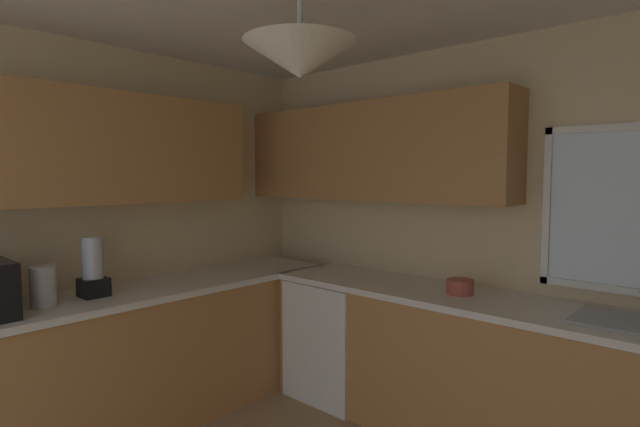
# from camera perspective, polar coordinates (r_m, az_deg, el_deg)

# --- Properties ---
(room_shell) EXTENTS (3.95, 3.53, 2.55)m
(room_shell) POSITION_cam_1_polar(r_m,az_deg,el_deg) (2.52, -0.56, 6.36)
(room_shell) COLOR beige
(room_shell) RESTS_ON ground_plane
(counter_run_left) EXTENTS (0.65, 3.14, 0.90)m
(counter_run_left) POSITION_cam_1_polar(r_m,az_deg,el_deg) (3.46, -22.31, -15.77)
(counter_run_left) COLOR #AD7542
(counter_run_left) RESTS_ON ground_plane
(counter_run_back) EXTENTS (3.04, 0.65, 0.90)m
(counter_run_back) POSITION_cam_1_polar(r_m,az_deg,el_deg) (3.21, 19.43, -17.31)
(counter_run_back) COLOR #AD7542
(counter_run_back) RESTS_ON ground_plane
(dishwasher) EXTENTS (0.60, 0.60, 0.86)m
(dishwasher) POSITION_cam_1_polar(r_m,az_deg,el_deg) (3.76, 2.27, -14.15)
(dishwasher) COLOR white
(dishwasher) RESTS_ON ground_plane
(kettle) EXTENTS (0.14, 0.14, 0.22)m
(kettle) POSITION_cam_1_polar(r_m,az_deg,el_deg) (3.14, -29.52, -7.37)
(kettle) COLOR #B7B7BC
(kettle) RESTS_ON counter_run_left
(bowl) EXTENTS (0.16, 0.16, 0.09)m
(bowl) POSITION_cam_1_polar(r_m,az_deg,el_deg) (3.15, 16.00, -8.19)
(bowl) COLOR #B74C42
(bowl) RESTS_ON counter_run_back
(blender_appliance) EXTENTS (0.15, 0.15, 0.36)m
(blender_appliance) POSITION_cam_1_polar(r_m,az_deg,el_deg) (3.24, -24.92, -5.96)
(blender_appliance) COLOR black
(blender_appliance) RESTS_ON counter_run_left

